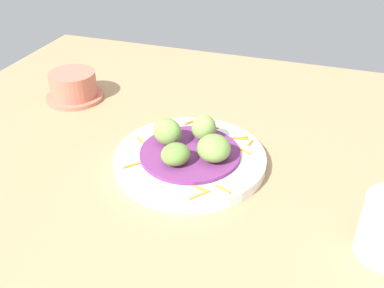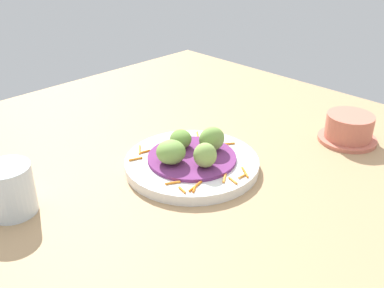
# 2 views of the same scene
# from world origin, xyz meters

# --- Properties ---
(table_surface) EXTENTS (1.10, 1.10, 0.02)m
(table_surface) POSITION_xyz_m (0.00, 0.00, 0.01)
(table_surface) COLOR tan
(table_surface) RESTS_ON ground
(main_plate) EXTENTS (0.25, 0.25, 0.02)m
(main_plate) POSITION_xyz_m (-0.04, 0.02, 0.03)
(main_plate) COLOR white
(main_plate) RESTS_ON table_surface
(cabbage_bed) EXTENTS (0.17, 0.17, 0.01)m
(cabbage_bed) POSITION_xyz_m (-0.04, 0.02, 0.04)
(cabbage_bed) COLOR #702D6B
(cabbage_bed) RESTS_ON main_plate
(carrot_garnish) EXTENTS (0.23, 0.20, 0.00)m
(carrot_garnish) POSITION_xyz_m (-0.07, 0.04, 0.04)
(carrot_garnish) COLOR orange
(carrot_garnish) RESTS_ON main_plate
(guac_scoop_left) EXTENTS (0.05, 0.05, 0.05)m
(guac_scoop_left) POSITION_xyz_m (-0.08, 0.03, 0.07)
(guac_scoop_left) COLOR #84A851
(guac_scoop_left) RESTS_ON cabbage_bed
(guac_scoop_center) EXTENTS (0.05, 0.06, 0.05)m
(guac_scoop_center) POSITION_xyz_m (-0.05, -0.03, 0.07)
(guac_scoop_center) COLOR #759E47
(guac_scoop_center) RESTS_ON cabbage_bed
(guac_scoop_right) EXTENTS (0.06, 0.06, 0.04)m
(guac_scoop_right) POSITION_xyz_m (0.00, 0.01, 0.06)
(guac_scoop_right) COLOR olive
(guac_scoop_right) RESTS_ON cabbage_bed
(guac_scoop_back) EXTENTS (0.07, 0.07, 0.04)m
(guac_scoop_back) POSITION_xyz_m (-0.03, 0.06, 0.07)
(guac_scoop_back) COLOR #759E47
(guac_scoop_back) RESTS_ON cabbage_bed
(terracotta_bowl) EXTENTS (0.12, 0.12, 0.06)m
(terracotta_bowl) POSITION_xyz_m (-0.19, -0.30, 0.05)
(terracotta_bowl) COLOR #C66B56
(terracotta_bowl) RESTS_ON table_surface
(water_glass) EXTENTS (0.08, 0.08, 0.08)m
(water_glass) POSITION_xyz_m (0.07, 0.32, 0.06)
(water_glass) COLOR silver
(water_glass) RESTS_ON table_surface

